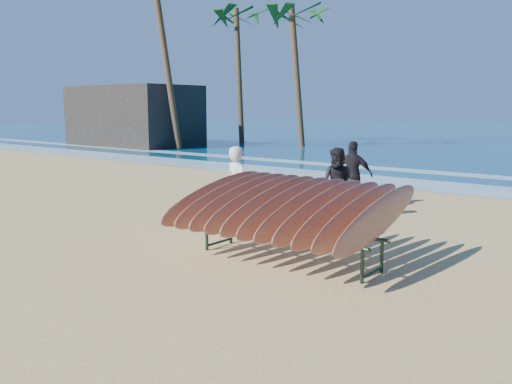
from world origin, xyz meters
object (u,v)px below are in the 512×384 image
surfboard_rack (288,207)px  person_dark_b (353,175)px  person_white (237,187)px  palm_right (239,20)px  person_dark_a (338,185)px  palm_mid (298,18)px  building (134,116)px

surfboard_rack → person_dark_b: size_ratio=1.96×
person_white → person_dark_b: 3.51m
person_white → palm_right: size_ratio=0.18×
person_white → person_dark_a: person_white is taller
palm_mid → palm_right: size_ratio=0.93×
person_dark_a → palm_mid: palm_mid is taller
palm_mid → palm_right: palm_right is taller
person_dark_a → person_dark_b: (-0.53, 1.60, 0.02)m
surfboard_rack → person_dark_b: person_dark_b is taller
person_dark_b → palm_mid: 21.13m
surfboard_rack → building: building is taller
person_dark_a → palm_mid: 22.64m
surfboard_rack → palm_right: (-19.62, 21.54, 7.38)m
person_dark_a → person_dark_b: size_ratio=0.97×
person_dark_a → building: size_ratio=0.19×
surfboard_rack → person_dark_a: 3.36m
person_dark_b → palm_right: 25.77m
surfboard_rack → palm_mid: palm_mid is taller
person_dark_b → palm_mid: size_ratio=0.19×
building → palm_right: size_ratio=0.94×
person_dark_b → building: bearing=-41.7°
palm_mid → palm_right: 5.74m
person_dark_a → person_white: bearing=-132.1°
palm_right → person_dark_a: bearing=-44.5°
building → person_dark_a: bearing=-28.8°
palm_mid → building: bearing=-154.4°
surfboard_rack → palm_right: size_ratio=0.35×
palm_mid → person_dark_a: bearing=-52.8°
building → palm_mid: bearing=25.6°
person_white → person_dark_b: size_ratio=1.02×
person_white → surfboard_rack: bearing=160.6°
person_white → building: (-21.43, 14.36, 1.07)m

